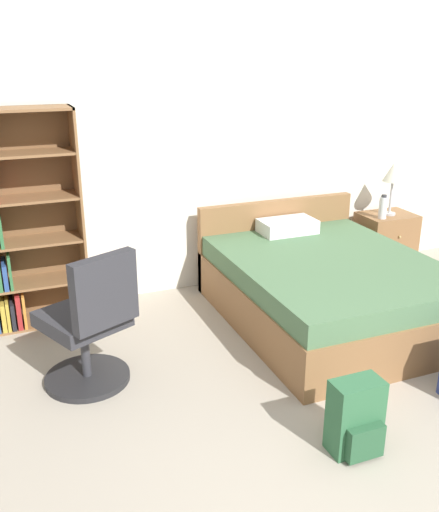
# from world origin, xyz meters

# --- Properties ---
(wall_back) EXTENTS (9.00, 0.06, 2.60)m
(wall_back) POSITION_xyz_m (0.00, 3.23, 1.30)
(wall_back) COLOR silver
(wall_back) RESTS_ON ground_plane
(bookshelf) EXTENTS (0.78, 0.34, 1.72)m
(bookshelf) POSITION_xyz_m (-1.60, 2.97, 0.82)
(bookshelf) COLOR brown
(bookshelf) RESTS_ON ground_plane
(bed) EXTENTS (1.55, 1.96, 0.80)m
(bed) POSITION_xyz_m (0.68, 2.16, 0.28)
(bed) COLOR brown
(bed) RESTS_ON ground_plane
(office_chair) EXTENTS (0.65, 0.70, 0.97)m
(office_chair) POSITION_xyz_m (-1.28, 1.85, 0.43)
(office_chair) COLOR #232326
(office_chair) RESTS_ON ground_plane
(nightstand) EXTENTS (0.52, 0.43, 0.57)m
(nightstand) POSITION_xyz_m (1.85, 2.91, 0.29)
(nightstand) COLOR brown
(nightstand) RESTS_ON ground_plane
(table_lamp) EXTENTS (0.20, 0.20, 0.52)m
(table_lamp) POSITION_xyz_m (1.85, 2.89, 0.98)
(table_lamp) COLOR #B2B2B7
(table_lamp) RESTS_ON nightstand
(water_bottle) EXTENTS (0.08, 0.08, 0.23)m
(water_bottle) POSITION_xyz_m (1.70, 2.81, 0.68)
(water_bottle) COLOR silver
(water_bottle) RESTS_ON nightstand
(backpack_green) EXTENTS (0.29, 0.22, 0.43)m
(backpack_green) POSITION_xyz_m (-0.05, 0.65, 0.21)
(backpack_green) COLOR #2D603D
(backpack_green) RESTS_ON ground_plane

